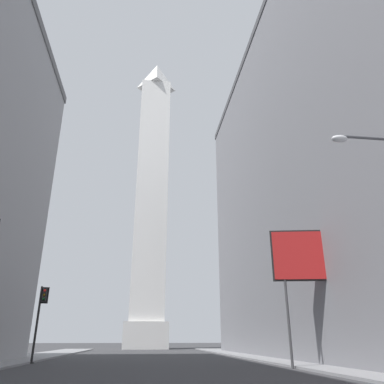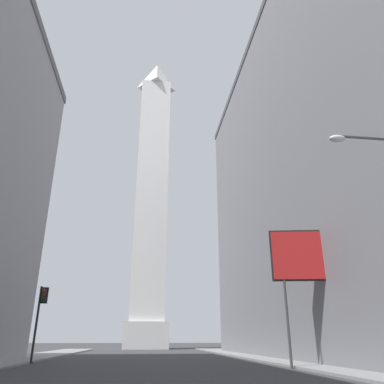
% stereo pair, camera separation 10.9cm
% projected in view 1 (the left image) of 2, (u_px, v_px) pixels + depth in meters
% --- Properties ---
extents(sidewalk_right, '(5.00, 91.97, 0.15)m').
position_uv_depth(sidewalk_right, '(311.00, 364.00, 27.52)').
color(sidewalk_right, gray).
rests_on(sidewalk_right, ground_plane).
extents(building_right, '(20.97, 59.60, 38.82)m').
position_uv_depth(building_right, '(367.00, 161.00, 39.68)').
color(building_right, slate).
rests_on(building_right, ground_plane).
extents(obelisk, '(8.49, 8.49, 67.36)m').
position_uv_depth(obelisk, '(152.00, 191.00, 83.33)').
color(obelisk, silver).
rests_on(obelisk, ground_plane).
extents(traffic_light_mid_left, '(0.77, 0.51, 5.88)m').
position_uv_depth(traffic_light_mid_left, '(40.00, 311.00, 30.52)').
color(traffic_light_mid_left, black).
rests_on(traffic_light_mid_left, ground_plane).
extents(billboard_sign, '(4.75, 1.08, 9.15)m').
position_uv_depth(billboard_sign, '(306.00, 259.00, 26.44)').
color(billboard_sign, '#3F3F42').
rests_on(billboard_sign, ground_plane).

